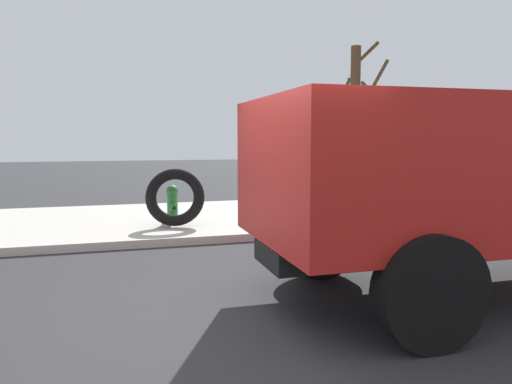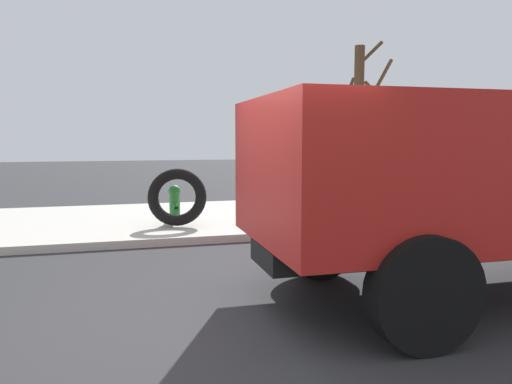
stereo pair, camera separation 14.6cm
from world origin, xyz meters
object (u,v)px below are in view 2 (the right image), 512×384
stop_sign (317,159)px  bare_tree (359,123)px  fire_hydrant (175,202)px  loose_tire (177,197)px

stop_sign → bare_tree: (1.99, 2.01, 0.82)m
fire_hydrant → bare_tree: (4.80, 0.88, 1.77)m
fire_hydrant → loose_tire: loose_tire is taller
loose_tire → fire_hydrant: bearing=90.3°
loose_tire → bare_tree: 5.24m
bare_tree → loose_tire: bearing=-164.2°
stop_sign → bare_tree: bearing=45.2°
fire_hydrant → loose_tire: bearing=-89.7°
loose_tire → stop_sign: (2.81, -0.65, 0.78)m
fire_hydrant → bare_tree: 5.20m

